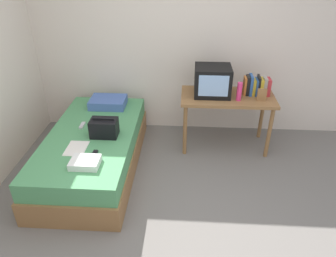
# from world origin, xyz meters

# --- Properties ---
(ground_plane) EXTENTS (8.00, 8.00, 0.00)m
(ground_plane) POSITION_xyz_m (0.00, 0.00, 0.00)
(ground_plane) COLOR slate
(wall_back) EXTENTS (5.20, 0.10, 2.60)m
(wall_back) POSITION_xyz_m (0.00, 2.00, 1.30)
(wall_back) COLOR beige
(wall_back) RESTS_ON ground
(bed) EXTENTS (1.00, 2.00, 0.49)m
(bed) POSITION_xyz_m (-0.96, 0.87, 0.24)
(bed) COLOR olive
(bed) RESTS_ON ground
(desk) EXTENTS (1.16, 0.60, 0.73)m
(desk) POSITION_xyz_m (0.64, 1.48, 0.64)
(desk) COLOR olive
(desk) RESTS_ON ground
(tv) EXTENTS (0.44, 0.39, 0.36)m
(tv) POSITION_xyz_m (0.44, 1.50, 0.91)
(tv) COLOR black
(tv) RESTS_ON desk
(water_bottle) EXTENTS (0.06, 0.06, 0.23)m
(water_bottle) POSITION_xyz_m (0.75, 1.34, 0.84)
(water_bottle) COLOR #E53372
(water_bottle) RESTS_ON desk
(book_row) EXTENTS (0.32, 0.17, 0.25)m
(book_row) POSITION_xyz_m (0.99, 1.54, 0.84)
(book_row) COLOR #CC7233
(book_row) RESTS_ON desk
(picture_frame) EXTENTS (0.11, 0.02, 0.15)m
(picture_frame) POSITION_xyz_m (1.02, 1.35, 0.80)
(picture_frame) COLOR olive
(picture_frame) RESTS_ON desk
(pillow) EXTENTS (0.46, 0.35, 0.11)m
(pillow) POSITION_xyz_m (-0.92, 1.57, 0.54)
(pillow) COLOR #4766AD
(pillow) RESTS_ON bed
(handbag) EXTENTS (0.30, 0.20, 0.23)m
(handbag) POSITION_xyz_m (-0.78, 0.81, 0.59)
(handbag) COLOR black
(handbag) RESTS_ON bed
(magazine) EXTENTS (0.21, 0.29, 0.01)m
(magazine) POSITION_xyz_m (-1.02, 0.53, 0.49)
(magazine) COLOR white
(magazine) RESTS_ON bed
(remote_dark) EXTENTS (0.04, 0.16, 0.02)m
(remote_dark) POSITION_xyz_m (-0.80, 0.41, 0.50)
(remote_dark) COLOR black
(remote_dark) RESTS_ON bed
(remote_silver) EXTENTS (0.04, 0.14, 0.02)m
(remote_silver) POSITION_xyz_m (-1.10, 1.01, 0.50)
(remote_silver) COLOR #B7B7BC
(remote_silver) RESTS_ON bed
(folded_towel) EXTENTS (0.28, 0.22, 0.07)m
(folded_towel) POSITION_xyz_m (-0.84, 0.24, 0.52)
(folded_towel) COLOR white
(folded_towel) RESTS_ON bed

